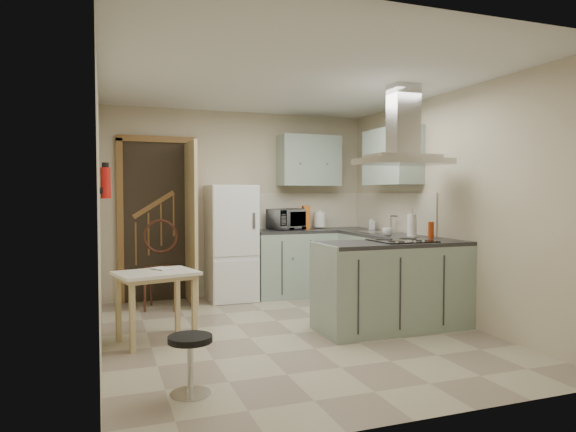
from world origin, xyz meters
name	(u,v)px	position (x,y,z in m)	size (l,w,h in m)	color
floor	(294,333)	(0.00, 0.00, 0.00)	(4.20, 4.20, 0.00)	tan
ceiling	(294,80)	(0.00, 0.00, 2.50)	(4.20, 4.20, 0.00)	silver
back_wall	(240,204)	(0.00, 2.10, 1.25)	(3.60, 3.60, 0.00)	#C2B496
left_wall	(99,210)	(-1.80, 0.00, 1.25)	(4.20, 4.20, 0.00)	#C2B496
right_wall	(446,206)	(1.80, 0.00, 1.25)	(4.20, 4.20, 0.00)	#C2B496
doorway	(158,220)	(-1.10, 2.07, 1.05)	(1.10, 0.12, 2.10)	brown
fridge	(231,243)	(-0.20, 1.80, 0.75)	(0.60, 0.60, 1.50)	white
counter_back	(293,263)	(0.66, 1.80, 0.45)	(1.08, 0.60, 0.90)	#9EB2A0
counter_right	(371,266)	(1.50, 1.12, 0.45)	(0.60, 1.95, 0.90)	#9EB2A0
splashback	(305,210)	(0.96, 2.09, 1.15)	(1.68, 0.02, 0.50)	beige
wall_cabinet_back	(309,161)	(0.95, 1.93, 1.85)	(0.85, 0.35, 0.70)	#9EB2A0
wall_cabinet_right	(392,157)	(1.62, 0.85, 1.85)	(0.35, 0.90, 0.70)	#9EB2A0
peninsula	(393,285)	(1.02, -0.18, 0.45)	(1.55, 0.65, 0.90)	#9EB2A0
hob	(402,241)	(1.12, -0.18, 0.91)	(0.58, 0.50, 0.01)	black
extractor_hood	(403,161)	(1.12, -0.18, 1.72)	(0.90, 0.55, 0.10)	silver
sink	(379,232)	(1.50, 0.95, 0.91)	(0.45, 0.40, 0.01)	silver
fire_extinguisher	(106,183)	(-1.74, 0.90, 1.50)	(0.10, 0.10, 0.32)	#B2140F
drop_leaf_table	(156,307)	(-1.31, 0.17, 0.33)	(0.71, 0.53, 0.66)	tan
bentwood_chair	(162,269)	(-1.11, 1.58, 0.49)	(0.43, 0.43, 0.97)	#52381B
stool	(190,365)	(-1.22, -1.21, 0.21)	(0.31, 0.31, 0.41)	black
microwave	(288,219)	(0.62, 1.88, 1.04)	(0.51, 0.34, 0.28)	black
kettle	(320,219)	(1.11, 1.92, 1.03)	(0.17, 0.17, 0.25)	white
cereal_box	(306,217)	(0.89, 1.88, 1.06)	(0.09, 0.21, 0.32)	#D16218
soap_bottle	(372,223)	(1.67, 1.43, 0.99)	(0.08, 0.08, 0.18)	silver
paper_towel	(412,225)	(1.52, 0.24, 1.03)	(0.11, 0.11, 0.27)	white
cup	(387,232)	(1.32, 0.44, 0.95)	(0.12, 0.12, 0.10)	silver
red_bottle	(431,230)	(1.60, 0.00, 0.99)	(0.06, 0.06, 0.18)	#B73A0F
book	(156,266)	(-1.31, 0.26, 0.70)	(0.14, 0.19, 0.09)	#A5374B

